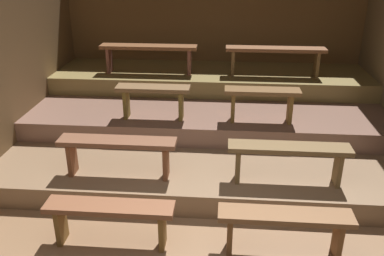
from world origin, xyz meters
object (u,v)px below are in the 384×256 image
at_px(bench_floor_left, 110,213).
at_px(bench_middle_left, 153,94).
at_px(bench_lower_right, 289,154).
at_px(bench_upper_right, 275,53).
at_px(bench_floor_right, 285,222).
at_px(bench_middle_right, 262,97).
at_px(bench_upper_left, 149,51).
at_px(bench_lower_left, 118,147).

xyz_separation_m(bench_floor_left, bench_middle_left, (0.11, 2.01, 0.54)).
height_order(bench_lower_right, bench_upper_right, bench_upper_right).
xyz_separation_m(bench_floor_left, bench_lower_right, (1.81, 0.88, 0.28)).
distance_m(bench_floor_right, bench_middle_right, 2.09).
height_order(bench_middle_left, bench_upper_left, bench_upper_left).
bearing_deg(bench_floor_left, bench_lower_left, 98.10).
xyz_separation_m(bench_floor_left, bench_lower_left, (-0.13, 0.88, 0.28)).
distance_m(bench_lower_left, bench_upper_left, 2.48).
bearing_deg(bench_middle_left, bench_middle_right, 0.00).
xyz_separation_m(bench_floor_right, bench_middle_right, (-0.11, 2.01, 0.54)).
bearing_deg(bench_middle_right, bench_upper_left, 143.76).
bearing_deg(bench_middle_right, bench_floor_right, -87.00).
distance_m(bench_lower_right, bench_upper_left, 3.18).
distance_m(bench_floor_right, bench_middle_left, 2.61).
height_order(bench_middle_left, bench_upper_right, bench_upper_right).
bearing_deg(bench_middle_right, bench_lower_right, -78.40).
bearing_deg(bench_floor_right, bench_upper_right, 86.93).
distance_m(bench_floor_left, bench_middle_left, 2.09).
relative_size(bench_floor_right, bench_upper_right, 0.80).
relative_size(bench_floor_left, bench_middle_right, 1.26).
bearing_deg(bench_middle_left, bench_lower_left, -101.60).
bearing_deg(bench_upper_right, bench_upper_left, 180.00).
height_order(bench_floor_right, bench_lower_right, bench_lower_right).
bearing_deg(bench_upper_left, bench_floor_right, -60.55).
distance_m(bench_floor_left, bench_upper_right, 3.88).
height_order(bench_lower_right, bench_middle_left, bench_middle_left).
xyz_separation_m(bench_lower_left, bench_lower_right, (1.94, 0.00, 0.00)).
distance_m(bench_floor_left, bench_floor_right, 1.69).
relative_size(bench_upper_left, bench_upper_right, 1.00).
bearing_deg(bench_lower_left, bench_lower_right, 0.00).
xyz_separation_m(bench_middle_left, bench_upper_left, (-0.28, 1.29, 0.30)).
bearing_deg(bench_floor_left, bench_middle_left, 87.00).
bearing_deg(bench_upper_left, bench_middle_left, -77.65).
height_order(bench_floor_right, bench_lower_left, bench_lower_left).
height_order(bench_floor_left, bench_middle_right, bench_middle_right).
relative_size(bench_floor_right, bench_middle_right, 1.26).
bearing_deg(bench_floor_left, bench_upper_left, 93.07).
distance_m(bench_middle_right, bench_upper_right, 1.35).
xyz_separation_m(bench_upper_left, bench_upper_right, (2.04, 0.00, 0.00)).
bearing_deg(bench_lower_left, bench_middle_right, 33.44).
height_order(bench_lower_right, bench_upper_left, bench_upper_left).
height_order(bench_floor_right, bench_middle_left, bench_middle_left).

